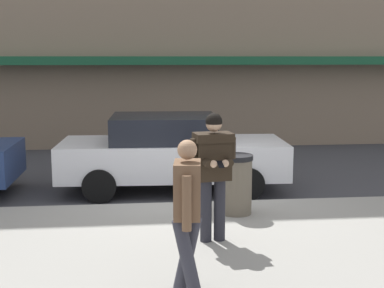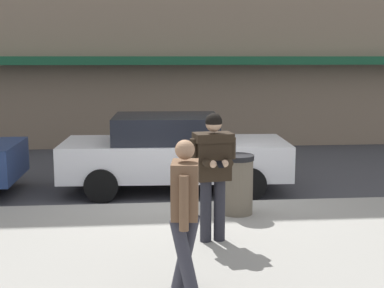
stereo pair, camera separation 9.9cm
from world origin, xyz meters
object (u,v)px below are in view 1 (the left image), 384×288
Objects in this scene: parked_sedan_mid at (171,152)px; man_texting_on_phone at (213,163)px; pedestrian_dark_coat at (187,207)px; trash_bin at (236,184)px.

parked_sedan_mid is 3.56m from man_texting_on_phone.
pedestrian_dark_coat is (-0.52, -1.63, -0.14)m from man_texting_on_phone.
parked_sedan_mid is 2.69× the size of pedestrian_dark_coat.
parked_sedan_mid is 4.67× the size of trash_bin.
parked_sedan_mid is 2.54× the size of man_texting_on_phone.
pedestrian_dark_coat reaches higher than parked_sedan_mid.
trash_bin is at bearing 66.34° from man_texting_on_phone.
man_texting_on_phone reaches higher than trash_bin.
man_texting_on_phone is 1.55m from trash_bin.
parked_sedan_mid is at bearing 95.75° from man_texting_on_phone.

